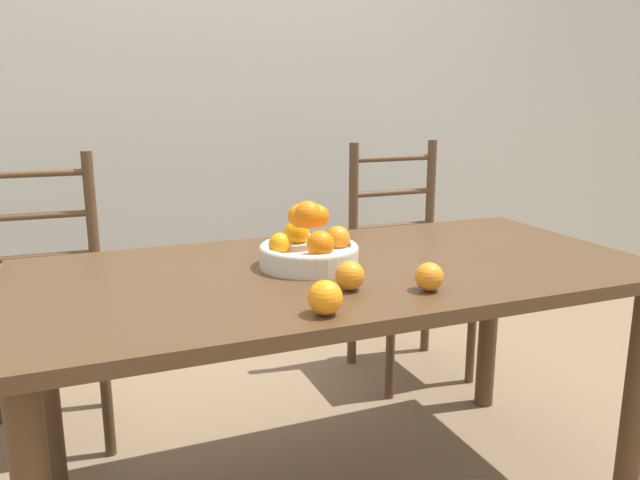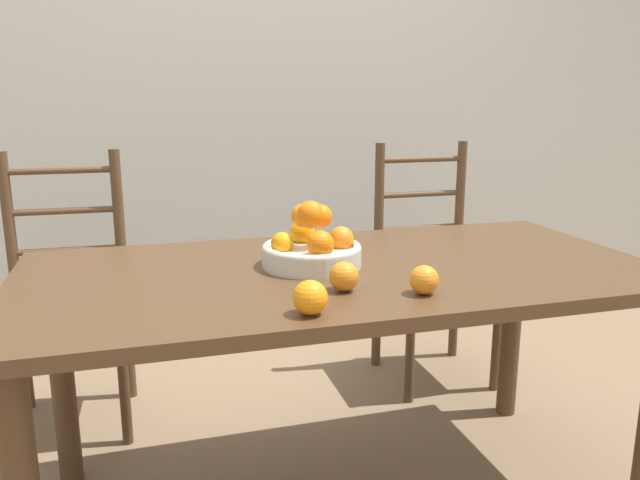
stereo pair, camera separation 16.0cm
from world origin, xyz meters
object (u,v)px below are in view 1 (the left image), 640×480
object	(u,v)px
orange_loose_2	(350,276)
fruit_bowl	(309,247)
chair_left	(40,307)
orange_loose_1	(325,298)
chair_right	(407,265)
orange_loose_0	(429,277)

from	to	relation	value
orange_loose_2	fruit_bowl	bearing A→B (deg)	93.25
chair_left	orange_loose_1	bearing A→B (deg)	-58.75
chair_left	chair_right	world-z (taller)	same
fruit_bowl	chair_left	xyz separation A→B (m)	(-0.72, 0.71, -0.31)
orange_loose_0	chair_left	world-z (taller)	chair_left
orange_loose_1	chair_left	distance (m)	1.27
orange_loose_0	chair_left	distance (m)	1.39
fruit_bowl	orange_loose_2	distance (m)	0.24
orange_loose_2	chair_left	world-z (taller)	chair_left
orange_loose_1	chair_right	xyz separation A→B (m)	(0.82, 1.08, -0.29)
orange_loose_1	chair_right	world-z (taller)	chair_right
fruit_bowl	chair_right	bearing A→B (deg)	44.62
fruit_bowl	orange_loose_2	world-z (taller)	fruit_bowl
orange_loose_0	chair_right	distance (m)	1.18
fruit_bowl	orange_loose_0	xyz separation A→B (m)	(0.19, -0.31, -0.02)
orange_loose_1	chair_left	xyz separation A→B (m)	(-0.61, 1.08, -0.29)
fruit_bowl	orange_loose_0	world-z (taller)	fruit_bowl
fruit_bowl	chair_left	bearing A→B (deg)	135.41
orange_loose_0	chair_right	bearing A→B (deg)	62.44
orange_loose_1	fruit_bowl	bearing A→B (deg)	73.98
chair_right	orange_loose_0	bearing A→B (deg)	-117.37
orange_loose_2	orange_loose_1	bearing A→B (deg)	-131.49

